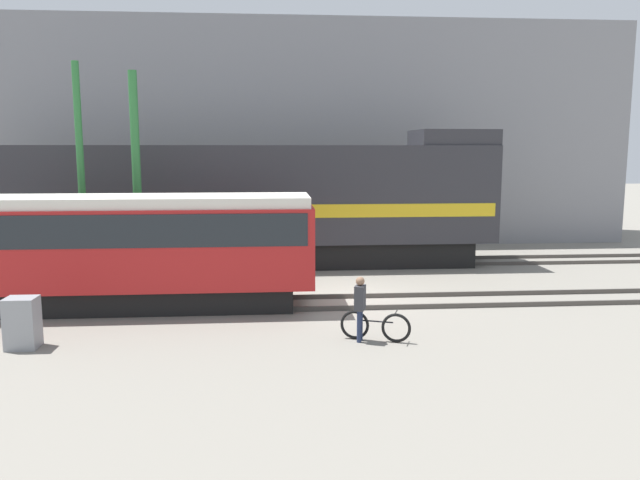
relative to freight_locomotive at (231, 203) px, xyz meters
The scene contains 11 objects.
ground_plane 7.15m from the freight_locomotive, 56.06° to the right, with size 120.00×120.00×0.00m, color gray.
track_near 7.83m from the freight_locomotive, 59.81° to the right, with size 60.00×1.50×0.14m.
track_far 4.45m from the freight_locomotive, ahead, with size 60.00×1.51×0.14m.
building_backdrop 9.08m from the freight_locomotive, 64.29° to the left, with size 30.25×6.00×10.58m.
freight_locomotive is the anchor object (origin of this frame).
streetcar 6.86m from the freight_locomotive, 109.67° to the right, with size 10.07×2.54×3.27m.
bicycle 11.02m from the freight_locomotive, 68.20° to the right, with size 1.65×0.71×0.78m.
person 10.80m from the freight_locomotive, 70.11° to the right, with size 0.33×0.41×1.59m.
utility_pole_left 5.82m from the freight_locomotive, 145.56° to the right, with size 0.23×0.23×7.40m.
utility_pole_center 4.46m from the freight_locomotive, 131.98° to the right, with size 0.28×0.28×7.12m.
signal_box 10.95m from the freight_locomotive, 113.18° to the right, with size 0.70×0.60×1.20m.
Camera 1 is at (-2.23, -18.88, 4.61)m, focal length 35.00 mm.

